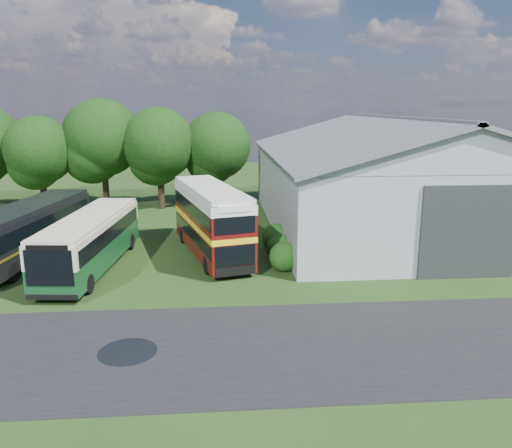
{
  "coord_description": "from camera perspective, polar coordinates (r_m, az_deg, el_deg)",
  "views": [
    {
      "loc": [
        1.95,
        -20.3,
        8.99
      ],
      "look_at": [
        4.18,
        8.0,
        2.19
      ],
      "focal_mm": 35.0,
      "sensor_mm": 36.0,
      "label": 1
    }
  ],
  "objects": [
    {
      "name": "storage_shed",
      "position": [
        38.86,
        15.24,
        5.86
      ],
      "size": [
        18.8,
        24.8,
        8.15
      ],
      "color": "gray",
      "rests_on": "ground"
    },
    {
      "name": "bus_maroon_double",
      "position": [
        30.28,
        -5.15,
        0.32
      ],
      "size": [
        5.0,
        10.23,
        4.26
      ],
      "rotation": [
        0.0,
        0.0,
        0.26
      ],
      "color": "black",
      "rests_on": "ground"
    },
    {
      "name": "asphalt_road",
      "position": [
        19.52,
        -0.94,
        -13.95
      ],
      "size": [
        60.0,
        8.0,
        0.02
      ],
      "primitive_type": "cube",
      "color": "black",
      "rests_on": "ground"
    },
    {
      "name": "ground",
      "position": [
        22.28,
        -9.29,
        -10.51
      ],
      "size": [
        120.0,
        120.0,
        0.0
      ],
      "primitive_type": "plane",
      "color": "#1B3410",
      "rests_on": "ground"
    },
    {
      "name": "tree_right_b",
      "position": [
        45.04,
        -4.49,
        8.9
      ],
      "size": [
        5.98,
        5.98,
        8.45
      ],
      "color": "black",
      "rests_on": "ground"
    },
    {
      "name": "shrub_front",
      "position": [
        28.03,
        3.23,
        -5.26
      ],
      "size": [
        1.7,
        1.7,
        1.7
      ],
      "primitive_type": "sphere",
      "color": "#194714",
      "rests_on": "ground"
    },
    {
      "name": "tree_right_a",
      "position": [
        44.49,
        -11.02,
        8.96
      ],
      "size": [
        6.26,
        6.26,
        8.83
      ],
      "color": "black",
      "rests_on": "ground"
    },
    {
      "name": "bus_dark_single",
      "position": [
        32.57,
        -24.56,
        -0.67
      ],
      "size": [
        4.5,
        12.01,
        3.24
      ],
      "rotation": [
        0.0,
        0.0,
        -0.16
      ],
      "color": "black",
      "rests_on": "ground"
    },
    {
      "name": "tree_left_b",
      "position": [
        46.43,
        -23.5,
        7.74
      ],
      "size": [
        5.78,
        5.78,
        8.16
      ],
      "color": "black",
      "rests_on": "ground"
    },
    {
      "name": "tree_mid",
      "position": [
        46.26,
        -17.16,
        9.4
      ],
      "size": [
        6.8,
        6.8,
        9.6
      ],
      "color": "black",
      "rests_on": "ground"
    },
    {
      "name": "bus_green_single",
      "position": [
        29.29,
        -18.34,
        -1.82
      ],
      "size": [
        3.62,
        11.19,
        3.03
      ],
      "rotation": [
        0.0,
        0.0,
        -0.1
      ],
      "color": "black",
      "rests_on": "ground"
    },
    {
      "name": "shrub_mid",
      "position": [
        29.91,
        2.72,
        -4.04
      ],
      "size": [
        1.6,
        1.6,
        1.6
      ],
      "primitive_type": "sphere",
      "color": "#194714",
      "rests_on": "ground"
    },
    {
      "name": "puddle",
      "position": [
        19.79,
        -14.46,
        -14.0
      ],
      "size": [
        2.2,
        2.2,
        0.01
      ],
      "primitive_type": "cylinder",
      "color": "black",
      "rests_on": "ground"
    },
    {
      "name": "shrub_back",
      "position": [
        31.81,
        2.27,
        -2.96
      ],
      "size": [
        1.8,
        1.8,
        1.8
      ],
      "primitive_type": "sphere",
      "color": "#194714",
      "rests_on": "ground"
    }
  ]
}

